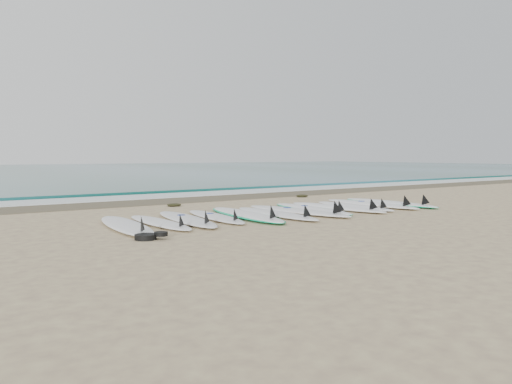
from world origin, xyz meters
TOP-DOWN VIEW (x-y plane):
  - ground at (0.00, 0.00)m, footprint 120.00×120.00m
  - ocean at (0.00, 32.50)m, footprint 120.00×55.00m
  - wet_sand_band at (0.00, 4.10)m, footprint 120.00×1.80m
  - foam_band at (0.00, 5.50)m, footprint 120.00×1.40m
  - wave_crest at (0.00, 7.00)m, footprint 120.00×1.00m
  - surfboard_0 at (-3.43, -0.13)m, footprint 0.91×2.84m
  - surfboard_1 at (-2.79, -0.07)m, footprint 0.51×2.38m
  - surfboard_2 at (-2.20, 0.05)m, footprint 0.90×2.76m
  - surfboard_3 at (-1.55, 0.07)m, footprint 0.79×2.46m
  - surfboard_4 at (-0.90, -0.01)m, footprint 1.07×2.98m
  - surfboard_5 at (-0.30, -0.25)m, footprint 0.65×2.71m
  - surfboard_6 at (0.36, -0.15)m, footprint 0.96×2.93m
  - surfboard_7 at (0.92, 0.06)m, footprint 0.88×2.74m
  - surfboard_8 at (1.58, -0.09)m, footprint 0.78×2.80m
  - surfboard_9 at (2.12, -0.09)m, footprint 0.66×2.53m
  - surfboard_10 at (2.79, -0.02)m, footprint 0.63×2.86m
  - surfboard_11 at (3.42, -0.04)m, footprint 0.70×2.86m
  - seaweed_near at (-1.15, 2.74)m, footprint 0.36×0.28m
  - seaweed_far at (3.10, 2.96)m, footprint 0.38×0.30m
  - leash_coil at (-3.56, -1.37)m, footprint 0.46×0.36m

SIDE VIEW (x-z plane):
  - ground at x=0.00m, z-range 0.00..0.00m
  - wet_sand_band at x=0.00m, z-range 0.00..0.01m
  - ocean at x=0.00m, z-range 0.00..0.03m
  - foam_band at x=0.00m, z-range 0.00..0.04m
  - seaweed_near at x=-1.15m, z-range 0.00..0.07m
  - seaweed_far at x=3.10m, z-range 0.00..0.07m
  - leash_coil at x=-3.56m, z-range -0.01..0.10m
  - wave_crest at x=0.00m, z-range 0.00..0.10m
  - surfboard_7 at x=0.92m, z-range -0.12..0.22m
  - surfboard_1 at x=-2.79m, z-range -0.10..0.20m
  - surfboard_3 at x=-1.55m, z-range -0.10..0.21m
  - surfboard_11 at x=3.42m, z-range -0.13..0.24m
  - surfboard_4 at x=-0.90m, z-range -0.13..0.24m
  - surfboard_9 at x=2.12m, z-range -0.10..0.22m
  - surfboard_5 at x=-0.30m, z-range -0.11..0.23m
  - surfboard_2 at x=-2.20m, z-range -0.11..0.23m
  - surfboard_8 at x=1.58m, z-range -0.12..0.24m
  - surfboard_0 at x=-3.43m, z-range -0.12..0.24m
  - surfboard_10 at x=2.79m, z-range -0.12..0.25m
  - surfboard_6 at x=0.36m, z-range -0.12..0.25m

